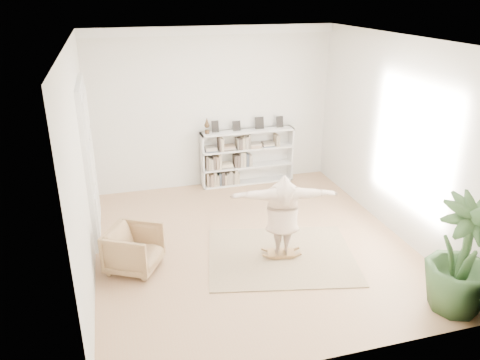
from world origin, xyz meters
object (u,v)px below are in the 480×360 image
at_px(rocker_board, 281,253).
at_px(person, 283,213).
at_px(bookshelf, 247,157).
at_px(armchair, 134,249).
at_px(houseplant, 463,256).

distance_m(rocker_board, person, 0.78).
bearing_deg(rocker_board, bookshelf, 95.94).
bearing_deg(armchair, houseplant, -89.07).
height_order(armchair, houseplant, houseplant).
distance_m(rocker_board, houseplant, 2.89).
bearing_deg(armchair, person, -68.59).
xyz_separation_m(bookshelf, houseplant, (1.56, -5.37, 0.23)).
bearing_deg(bookshelf, person, -96.37).
xyz_separation_m(bookshelf, person, (-0.38, -3.37, 0.21)).
bearing_deg(rocker_board, armchair, -174.83).
distance_m(bookshelf, rocker_board, 3.44).
xyz_separation_m(armchair, person, (2.46, -0.31, 0.47)).
relative_size(armchair, houseplant, 0.47).
distance_m(person, houseplant, 2.78).
xyz_separation_m(person, houseplant, (1.93, -1.99, 0.02)).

